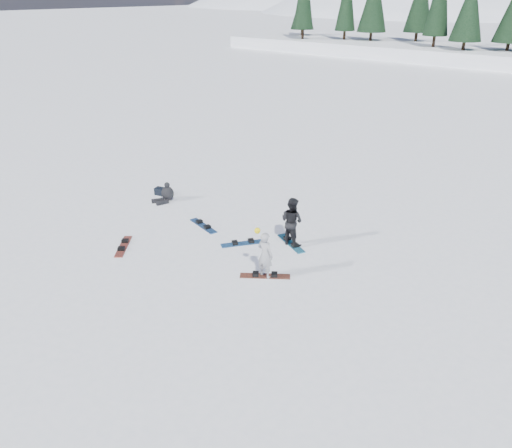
{
  "coord_description": "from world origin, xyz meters",
  "views": [
    {
      "loc": [
        8.51,
        -9.3,
        7.78
      ],
      "look_at": [
        -0.65,
        1.5,
        1.1
      ],
      "focal_mm": 35.0,
      "sensor_mm": 36.0,
      "label": 1
    }
  ],
  "objects_px": {
    "snowboard_loose_b": "(123,246)",
    "snowboard_loose_a": "(243,243)",
    "snowboarder_man": "(292,221)",
    "seated_rider": "(167,194)",
    "snowboarder_woman": "(265,255)",
    "snowboard_loose_c": "(203,226)",
    "gear_bag": "(161,191)"
  },
  "relations": [
    {
      "from": "snowboard_loose_b",
      "to": "snowboard_loose_a",
      "type": "bearing_deg",
      "value": 92.23
    },
    {
      "from": "snowboarder_man",
      "to": "seated_rider",
      "type": "xyz_separation_m",
      "value": [
        -6.11,
        -0.2,
        -0.54
      ]
    },
    {
      "from": "snowboard_loose_a",
      "to": "seated_rider",
      "type": "bearing_deg",
      "value": 115.2
    },
    {
      "from": "snowboarder_woman",
      "to": "snowboard_loose_c",
      "type": "relative_size",
      "value": 1.07
    },
    {
      "from": "snowboarder_woman",
      "to": "snowboard_loose_c",
      "type": "xyz_separation_m",
      "value": [
        -3.92,
        1.26,
        -0.73
      ]
    },
    {
      "from": "snowboarder_woman",
      "to": "snowboard_loose_c",
      "type": "bearing_deg",
      "value": -16.93
    },
    {
      "from": "snowboarder_man",
      "to": "snowboard_loose_c",
      "type": "height_order",
      "value": "snowboarder_man"
    },
    {
      "from": "gear_bag",
      "to": "snowboard_loose_b",
      "type": "height_order",
      "value": "gear_bag"
    },
    {
      "from": "snowboarder_woman",
      "to": "snowboard_loose_a",
      "type": "height_order",
      "value": "snowboarder_woman"
    },
    {
      "from": "seated_rider",
      "to": "gear_bag",
      "type": "bearing_deg",
      "value": -175.7
    },
    {
      "from": "seated_rider",
      "to": "gear_bag",
      "type": "height_order",
      "value": "seated_rider"
    },
    {
      "from": "seated_rider",
      "to": "snowboard_loose_a",
      "type": "bearing_deg",
      "value": 13.99
    },
    {
      "from": "snowboarder_woman",
      "to": "snowboard_loose_b",
      "type": "relative_size",
      "value": 1.07
    },
    {
      "from": "snowboarder_woman",
      "to": "snowboarder_man",
      "type": "bearing_deg",
      "value": -72.18
    },
    {
      "from": "seated_rider",
      "to": "snowboard_loose_b",
      "type": "bearing_deg",
      "value": -37.27
    },
    {
      "from": "snowboarder_woman",
      "to": "gear_bag",
      "type": "xyz_separation_m",
      "value": [
        -7.48,
        2.27,
        -0.6
      ]
    },
    {
      "from": "snowboarder_man",
      "to": "snowboard_loose_c",
      "type": "xyz_separation_m",
      "value": [
        -3.25,
        -0.95,
        -0.82
      ]
    },
    {
      "from": "snowboarder_man",
      "to": "seated_rider",
      "type": "relative_size",
      "value": 1.66
    },
    {
      "from": "snowboard_loose_b",
      "to": "snowboard_loose_a",
      "type": "distance_m",
      "value": 3.99
    },
    {
      "from": "snowboard_loose_c",
      "to": "snowboarder_woman",
      "type": "bearing_deg",
      "value": -4.28
    },
    {
      "from": "snowboarder_man",
      "to": "snowboard_loose_a",
      "type": "xyz_separation_m",
      "value": [
        -1.23,
        -1.05,
        -0.82
      ]
    },
    {
      "from": "snowboarder_woman",
      "to": "snowboard_loose_b",
      "type": "xyz_separation_m",
      "value": [
        -4.81,
        -1.58,
        -0.73
      ]
    },
    {
      "from": "snowboarder_man",
      "to": "snowboarder_woman",
      "type": "bearing_deg",
      "value": 108.75
    },
    {
      "from": "snowboarder_man",
      "to": "snowboard_loose_b",
      "type": "xyz_separation_m",
      "value": [
        -4.13,
        -3.79,
        -0.82
      ]
    },
    {
      "from": "seated_rider",
      "to": "gear_bag",
      "type": "xyz_separation_m",
      "value": [
        -0.7,
        0.25,
        -0.15
      ]
    },
    {
      "from": "gear_bag",
      "to": "snowboard_loose_c",
      "type": "height_order",
      "value": "gear_bag"
    },
    {
      "from": "gear_bag",
      "to": "snowboard_loose_c",
      "type": "distance_m",
      "value": 3.7
    },
    {
      "from": "snowboarder_man",
      "to": "snowboard_loose_b",
      "type": "height_order",
      "value": "snowboarder_man"
    },
    {
      "from": "snowboard_loose_c",
      "to": "gear_bag",
      "type": "bearing_deg",
      "value": 177.83
    },
    {
      "from": "snowboarder_woman",
      "to": "snowboard_loose_c",
      "type": "distance_m",
      "value": 4.19
    },
    {
      "from": "seated_rider",
      "to": "snowboard_loose_c",
      "type": "distance_m",
      "value": 2.97
    },
    {
      "from": "snowboard_loose_a",
      "to": "snowboard_loose_c",
      "type": "relative_size",
      "value": 1.0
    }
  ]
}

